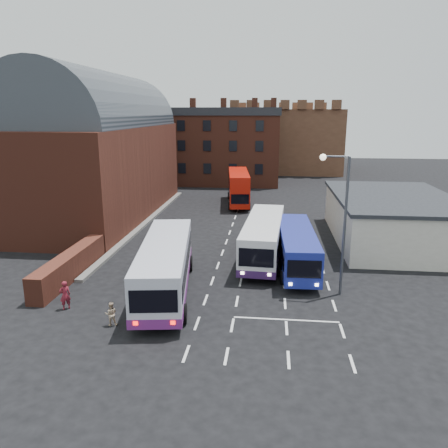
# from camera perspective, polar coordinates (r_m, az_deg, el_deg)

# --- Properties ---
(ground) EXTENTS (180.00, 180.00, 0.00)m
(ground) POSITION_cam_1_polar(r_m,az_deg,el_deg) (28.80, -2.19, -9.21)
(ground) COLOR black
(railway_station) EXTENTS (12.00, 28.00, 16.00)m
(railway_station) POSITION_cam_1_polar(r_m,az_deg,el_deg) (51.09, -16.38, 9.48)
(railway_station) COLOR #602B1E
(railway_station) RESTS_ON ground
(forecourt_wall) EXTENTS (1.20, 10.00, 1.80)m
(forecourt_wall) POSITION_cam_1_polar(r_m,az_deg,el_deg) (33.20, -19.45, -5.13)
(forecourt_wall) COLOR #602B1E
(forecourt_wall) RESTS_ON ground
(cream_building) EXTENTS (10.40, 16.40, 4.25)m
(cream_building) POSITION_cam_1_polar(r_m,az_deg,el_deg) (42.63, 21.10, 0.73)
(cream_building) COLOR beige
(cream_building) RESTS_ON ground
(brick_terrace) EXTENTS (22.00, 10.00, 11.00)m
(brick_terrace) POSITION_cam_1_polar(r_m,az_deg,el_deg) (73.02, -1.63, 9.69)
(brick_terrace) COLOR brown
(brick_terrace) RESTS_ON ground
(castle_keep) EXTENTS (22.00, 22.00, 12.00)m
(castle_keep) POSITION_cam_1_polar(r_m,az_deg,el_deg) (92.27, 7.64, 10.88)
(castle_keep) COLOR brown
(castle_keep) RESTS_ON ground
(bus_white_outbound) EXTENTS (4.58, 12.75, 3.40)m
(bus_white_outbound) POSITION_cam_1_polar(r_m,az_deg,el_deg) (28.73, -7.68, -5.09)
(bus_white_outbound) COLOR silver
(bus_white_outbound) RESTS_ON ground
(bus_white_inbound) EXTENTS (3.54, 11.98, 3.23)m
(bus_white_inbound) POSITION_cam_1_polar(r_m,az_deg,el_deg) (35.13, 5.17, -1.55)
(bus_white_inbound) COLOR silver
(bus_white_inbound) RESTS_ON ground
(bus_blue) EXTENTS (3.00, 10.88, 2.95)m
(bus_blue) POSITION_cam_1_polar(r_m,az_deg,el_deg) (33.43, 9.50, -2.83)
(bus_blue) COLOR navy
(bus_blue) RESTS_ON ground
(bus_red_double) EXTENTS (3.53, 10.68, 4.19)m
(bus_red_double) POSITION_cam_1_polar(r_m,az_deg,el_deg) (55.82, 1.91, 4.83)
(bus_red_double) COLOR #BB1508
(bus_red_double) RESTS_ON ground
(street_lamp) EXTENTS (1.85, 0.40, 9.08)m
(street_lamp) POSITION_cam_1_polar(r_m,az_deg,el_deg) (28.14, 14.96, 1.48)
(street_lamp) COLOR #44474E
(street_lamp) RESTS_ON ground
(pedestrian_red) EXTENTS (0.77, 0.75, 1.79)m
(pedestrian_red) POSITION_cam_1_polar(r_m,az_deg,el_deg) (28.16, -20.05, -8.72)
(pedestrian_red) COLOR maroon
(pedestrian_red) RESTS_ON ground
(pedestrian_beige) EXTENTS (0.78, 0.68, 1.36)m
(pedestrian_beige) POSITION_cam_1_polar(r_m,az_deg,el_deg) (25.49, -14.53, -11.30)
(pedestrian_beige) COLOR tan
(pedestrian_beige) RESTS_ON ground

